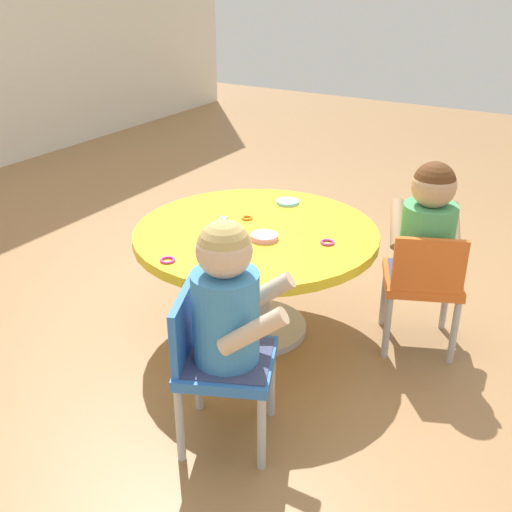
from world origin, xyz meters
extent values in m
plane|color=#9E7247|center=(0.00, 0.00, 0.00)|extent=(10.00, 10.00, 0.00)
cylinder|color=silver|center=(0.00, 0.00, 0.01)|extent=(0.44, 0.44, 0.03)
cylinder|color=silver|center=(0.00, 0.00, 0.22)|extent=(0.12, 0.12, 0.44)
cylinder|color=yellow|center=(0.00, 0.00, 0.46)|extent=(1.00, 1.00, 0.04)
cylinder|color=#B7B7BC|center=(-0.69, -0.44, 0.14)|extent=(0.03, 0.03, 0.28)
cylinder|color=#B7B7BC|center=(-0.45, -0.34, 0.14)|extent=(0.03, 0.03, 0.28)
cylinder|color=#B7B7BC|center=(-0.79, -0.20, 0.14)|extent=(0.03, 0.03, 0.28)
cylinder|color=#B7B7BC|center=(-0.55, -0.10, 0.14)|extent=(0.03, 0.03, 0.28)
cube|color=blue|center=(-0.62, -0.27, 0.30)|extent=(0.39, 0.39, 0.04)
cube|color=blue|center=(-0.68, -0.14, 0.43)|extent=(0.26, 0.13, 0.22)
cube|color=#3F4772|center=(-0.62, -0.27, 0.30)|extent=(0.35, 0.36, 0.04)
cylinder|color=#3F8CCC|center=(-0.62, -0.27, 0.47)|extent=(0.21, 0.21, 0.30)
sphere|color=beige|center=(-0.62, -0.27, 0.70)|extent=(0.17, 0.17, 0.17)
sphere|color=tan|center=(-0.62, -0.27, 0.71)|extent=(0.16, 0.16, 0.16)
cylinder|color=beige|center=(-0.68, -0.40, 0.49)|extent=(0.14, 0.22, 0.17)
cylinder|color=beige|center=(-0.48, -0.32, 0.49)|extent=(0.14, 0.22, 0.17)
cylinder|color=#B7B7BC|center=(0.44, -0.69, 0.14)|extent=(0.03, 0.03, 0.28)
cylinder|color=#B7B7BC|center=(0.33, -0.45, 0.14)|extent=(0.03, 0.03, 0.28)
cylinder|color=#B7B7BC|center=(0.20, -0.79, 0.14)|extent=(0.03, 0.03, 0.28)
cylinder|color=#B7B7BC|center=(0.10, -0.56, 0.14)|extent=(0.03, 0.03, 0.28)
cube|color=orange|center=(0.27, -0.62, 0.30)|extent=(0.39, 0.39, 0.04)
cube|color=orange|center=(0.14, -0.68, 0.43)|extent=(0.13, 0.26, 0.22)
cube|color=#3F4772|center=(0.27, -0.62, 0.30)|extent=(0.36, 0.35, 0.04)
cylinder|color=#4CA566|center=(0.27, -0.62, 0.47)|extent=(0.21, 0.21, 0.30)
sphere|color=tan|center=(0.27, -0.62, 0.70)|extent=(0.17, 0.17, 0.17)
sphere|color=#593319|center=(0.27, -0.62, 0.71)|extent=(0.16, 0.16, 0.16)
cylinder|color=tan|center=(0.40, -0.69, 0.49)|extent=(0.22, 0.13, 0.17)
cylinder|color=tan|center=(0.31, -0.48, 0.49)|extent=(0.22, 0.13, 0.17)
cylinder|color=#D83F3F|center=(-0.29, -0.06, 0.50)|extent=(0.14, 0.12, 0.05)
cylinder|color=yellow|center=(-0.22, 0.00, 0.50)|extent=(0.05, 0.04, 0.02)
cylinder|color=yellow|center=(-0.37, -0.11, 0.50)|extent=(0.05, 0.04, 0.02)
cube|color=silver|center=(-0.01, 0.17, 0.48)|extent=(0.11, 0.06, 0.01)
cube|color=silver|center=(-0.01, 0.17, 0.48)|extent=(0.11, 0.02, 0.01)
torus|color=#D83F99|center=(-0.06, 0.14, 0.48)|extent=(0.05, 0.05, 0.01)
torus|color=#D83F99|center=(-0.07, 0.17, 0.48)|extent=(0.05, 0.05, 0.01)
cylinder|color=#8CCCF2|center=(0.33, 0.03, 0.48)|extent=(0.10, 0.10, 0.01)
cylinder|color=pink|center=(-0.07, -0.08, 0.49)|extent=(0.11, 0.11, 0.02)
torus|color=red|center=(-0.26, 0.03, 0.48)|extent=(0.07, 0.07, 0.01)
torus|color=#D83FA5|center=(0.02, -0.31, 0.48)|extent=(0.06, 0.06, 0.01)
torus|color=orange|center=(0.08, 0.09, 0.48)|extent=(0.05, 0.05, 0.01)
torus|color=#D83FA5|center=(-0.42, 0.12, 0.48)|extent=(0.06, 0.06, 0.01)
camera|label=1|loc=(-1.98, -1.20, 1.46)|focal=43.44mm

